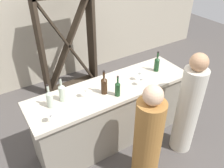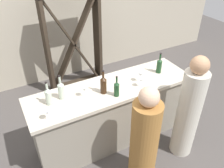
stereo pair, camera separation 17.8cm
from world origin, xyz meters
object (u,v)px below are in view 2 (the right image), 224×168
(wine_bottle_second_left_clear_pale, at_px, (61,90))
(wine_bottle_center_amber_brown, at_px, (103,85))
(wine_bottle_second_right_olive_green, at_px, (117,88))
(wine_bottle_rightmost_olive_green, at_px, (159,65))
(wine_glass_near_center, at_px, (141,81))
(wine_rack, at_px, (73,44))
(wine_glass_near_right, at_px, (140,75))
(person_center_guest, at_px, (189,112))
(person_left_guest, at_px, (144,141))
(wine_glass_near_left, at_px, (47,113))
(wine_bottle_leftmost_clear_pale, at_px, (48,96))
(wine_glass_far_left, at_px, (84,89))

(wine_bottle_second_left_clear_pale, height_order, wine_bottle_center_amber_brown, same)
(wine_bottle_center_amber_brown, height_order, wine_bottle_second_right_olive_green, wine_bottle_center_amber_brown)
(wine_bottle_rightmost_olive_green, relative_size, wine_glass_near_center, 2.38)
(wine_rack, distance_m, wine_bottle_second_left_clear_pale, 1.74)
(wine_bottle_second_left_clear_pale, height_order, wine_glass_near_right, wine_bottle_second_left_clear_pale)
(wine_bottle_rightmost_olive_green, distance_m, person_center_guest, 0.79)
(wine_bottle_second_right_olive_green, relative_size, person_left_guest, 0.20)
(wine_bottle_second_right_olive_green, bearing_deg, wine_glass_near_center, 2.68)
(wine_rack, height_order, wine_glass_near_left, wine_rack)
(wine_glass_near_right, bearing_deg, wine_bottle_second_left_clear_pale, 172.20)
(wine_glass_near_center, bearing_deg, wine_bottle_leftmost_clear_pale, 169.32)
(wine_bottle_leftmost_clear_pale, bearing_deg, wine_glass_near_center, -10.68)
(wine_glass_near_center, relative_size, wine_glass_far_left, 0.84)
(wine_glass_near_center, bearing_deg, wine_glass_far_left, 168.66)
(wine_rack, height_order, person_left_guest, wine_rack)
(wine_rack, relative_size, wine_bottle_second_right_olive_green, 6.48)
(wine_rack, height_order, wine_glass_far_left, wine_rack)
(person_left_guest, height_order, person_center_guest, person_center_guest)
(wine_bottle_leftmost_clear_pale, distance_m, wine_glass_near_left, 0.29)
(wine_bottle_leftmost_clear_pale, height_order, wine_glass_near_left, wine_bottle_leftmost_clear_pale)
(wine_rack, distance_m, wine_bottle_center_amber_brown, 1.73)
(wine_bottle_center_amber_brown, height_order, wine_glass_near_left, wine_bottle_center_amber_brown)
(wine_rack, bearing_deg, wine_glass_far_left, -105.57)
(wine_bottle_second_right_olive_green, distance_m, wine_glass_near_left, 0.90)
(person_left_guest, bearing_deg, wine_rack, -6.85)
(wine_glass_near_center, bearing_deg, wine_bottle_center_amber_brown, 166.98)
(wine_bottle_second_right_olive_green, height_order, wine_glass_far_left, wine_bottle_second_right_olive_green)
(wine_rack, xyz_separation_m, wine_glass_near_right, (0.35, -1.71, 0.14))
(wine_rack, xyz_separation_m, wine_bottle_center_amber_brown, (-0.22, -1.71, 0.16))
(wine_bottle_second_left_clear_pale, bearing_deg, wine_bottle_center_amber_brown, -15.66)
(wine_bottle_leftmost_clear_pale, bearing_deg, person_left_guest, -43.66)
(person_center_guest, bearing_deg, wine_bottle_center_amber_brown, 51.70)
(wine_bottle_second_right_olive_green, bearing_deg, wine_glass_near_right, 16.13)
(wine_glass_far_left, height_order, person_left_guest, person_left_guest)
(wine_bottle_second_left_clear_pale, xyz_separation_m, person_center_guest, (1.46, -0.78, -0.36))
(wine_glass_near_right, xyz_separation_m, person_left_guest, (-0.39, -0.71, -0.42))
(wine_bottle_leftmost_clear_pale, xyz_separation_m, wine_glass_near_center, (1.19, -0.22, -0.03))
(wine_bottle_leftmost_clear_pale, relative_size, person_center_guest, 0.20)
(wine_bottle_center_amber_brown, distance_m, wine_glass_near_center, 0.52)
(wine_bottle_leftmost_clear_pale, relative_size, wine_bottle_center_amber_brown, 0.94)
(wine_bottle_center_amber_brown, distance_m, person_center_guest, 1.19)
(wine_rack, bearing_deg, wine_bottle_second_left_clear_pale, -115.05)
(wine_bottle_rightmost_olive_green, distance_m, wine_glass_far_left, 1.20)
(wine_glass_near_left, distance_m, person_left_guest, 1.18)
(wine_rack, xyz_separation_m, wine_bottle_rightmost_olive_green, (0.74, -1.64, 0.15))
(wine_bottle_rightmost_olive_green, distance_m, wine_glass_near_center, 0.48)
(wine_bottle_leftmost_clear_pale, height_order, person_center_guest, person_center_guest)
(wine_rack, distance_m, wine_glass_near_right, 1.76)
(wine_bottle_second_right_olive_green, distance_m, wine_glass_near_center, 0.39)
(wine_bottle_rightmost_olive_green, relative_size, wine_glass_near_right, 2.04)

